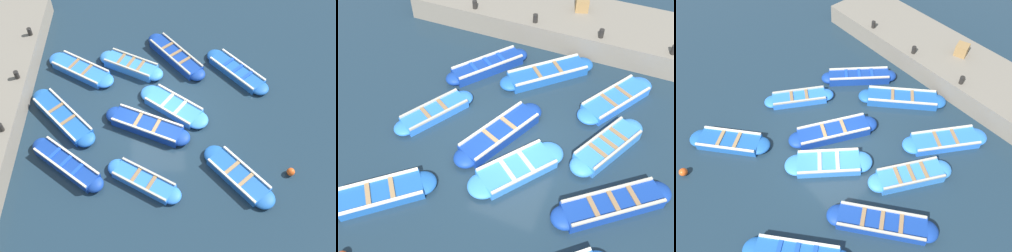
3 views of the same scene
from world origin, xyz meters
The scene contains 16 objects.
ground_plane centered at (0.00, 0.00, 0.00)m, with size 120.00×120.00×0.00m, color #1C303F.
boat_centre centered at (3.11, -2.96, 0.16)m, with size 2.83×3.10×0.37m.
boat_far_corner centered at (-3.51, 2.63, 0.17)m, with size 3.46×2.56×0.39m.
boat_near_quay centered at (0.88, 3.45, 0.19)m, with size 2.96×3.43×0.44m.
boat_alongside centered at (-0.45, -3.14, 0.16)m, with size 3.06×2.19×0.37m.
boat_mid_row centered at (-1.21, 2.84, 0.20)m, with size 3.25×2.18×0.46m.
boat_broadside centered at (0.72, 0.43, 0.16)m, with size 3.26×2.78×0.37m.
boat_end_of_row centered at (-0.38, -0.62, 0.20)m, with size 3.75×2.26×0.45m.
boat_drifting centered at (-3.41, -2.42, 0.20)m, with size 3.25×2.71×0.47m.
boat_bow_out centered at (-3.91, -0.11, 0.19)m, with size 3.27×3.39×0.43m.
quay_wall centered at (-7.17, 0.00, 0.50)m, with size 3.30×14.24×0.99m.
bollard_north centered at (-5.87, -4.10, 1.17)m, with size 0.20×0.20×0.35m, color black.
bollard_mid_north centered at (-5.87, -1.37, 1.17)m, with size 0.20×0.20×0.35m, color black.
bollard_mid_south centered at (-5.87, 1.37, 1.17)m, with size 0.20×0.20×0.35m, color black.
bollard_south centered at (-5.87, 4.10, 1.17)m, with size 0.20×0.20×0.35m, color black.
wooden_crate centered at (-7.47, 0.14, 1.26)m, with size 0.54×0.54×0.54m, color olive.
Camera 2 is at (7.46, 2.85, 10.16)m, focal length 42.00 mm.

